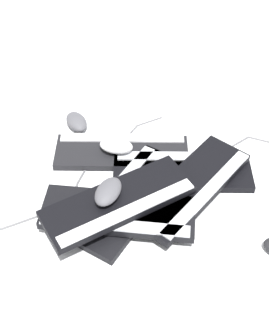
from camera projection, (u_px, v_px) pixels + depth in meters
ground_plane at (140, 167)px, 1.53m from camera, size 3.20×3.20×0.00m
keyboard_0 at (130, 199)px, 1.42m from camera, size 0.46×0.27×0.03m
keyboard_1 at (182, 171)px, 1.50m from camera, size 0.25×0.46×0.03m
keyboard_2 at (122, 152)px, 1.56m from camera, size 0.25×0.46×0.03m
keyboard_3 at (192, 187)px, 1.41m from camera, size 0.46×0.32×0.03m
keyboard_4 at (118, 213)px, 1.34m from camera, size 0.21×0.46×0.03m
keyboard_5 at (119, 202)px, 1.33m from camera, size 0.42×0.42×0.03m
mouse_1 at (108, 192)px, 1.31m from camera, size 0.12×0.08×0.04m
mouse_2 at (77, 122)px, 1.65m from camera, size 0.13×0.12×0.04m
mouse_3 at (116, 146)px, 1.52m from camera, size 0.07×0.11×0.04m
mouse_4 at (118, 136)px, 1.56m from camera, size 0.13×0.10×0.04m
cable_0 at (80, 174)px, 1.50m from camera, size 0.66×0.44×0.01m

